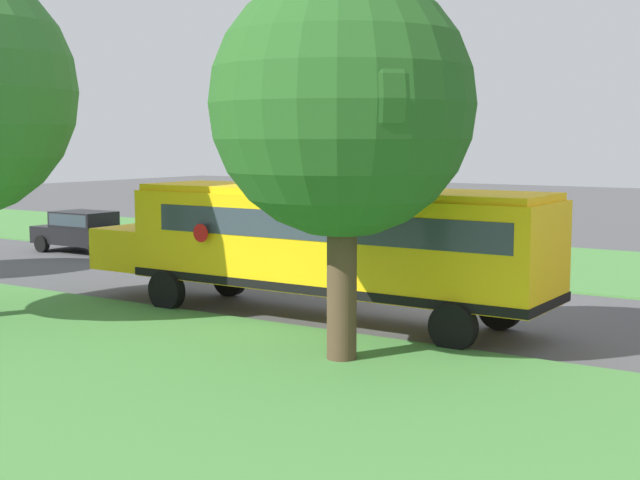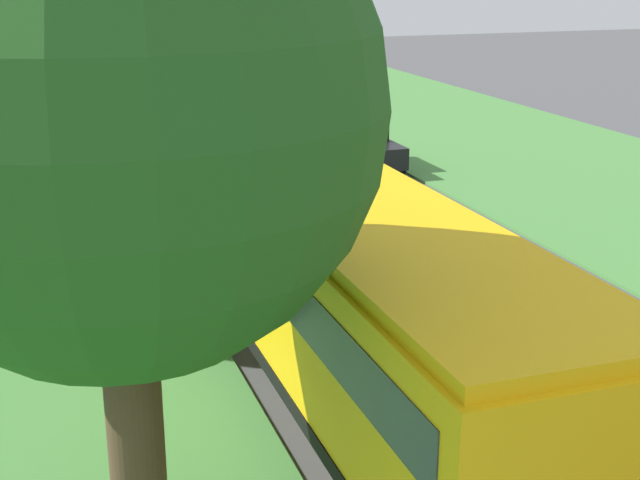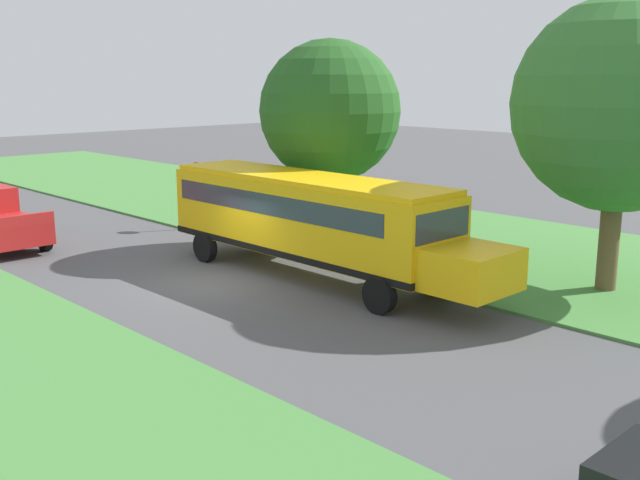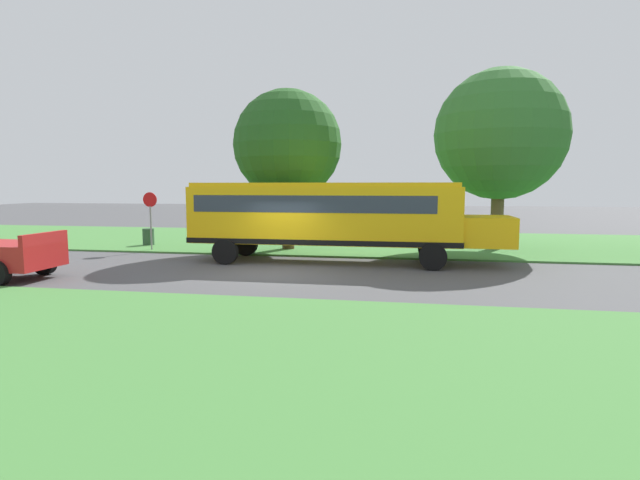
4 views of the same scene
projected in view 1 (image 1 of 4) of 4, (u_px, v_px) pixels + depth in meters
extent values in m
plane|color=#4C4C4F|center=(435.00, 308.00, 22.76)|extent=(120.00, 120.00, 0.00)
cube|color=#47843D|center=(162.00, 402.00, 14.47)|extent=(12.00, 80.00, 0.08)
cube|color=#47843D|center=(553.00, 265.00, 30.21)|extent=(10.00, 80.00, 0.07)
cube|color=yellow|center=(334.00, 241.00, 20.96)|extent=(2.50, 10.50, 2.20)
cube|color=yellow|center=(144.00, 247.00, 24.42)|extent=(2.20, 1.90, 1.10)
cube|color=yellow|center=(334.00, 191.00, 20.82)|extent=(2.35, 10.29, 0.16)
cube|color=black|center=(334.00, 282.00, 21.07)|extent=(2.54, 10.54, 0.20)
cube|color=#2D3842|center=(345.00, 222.00, 20.74)|extent=(2.53, 9.24, 0.64)
cube|color=#2D3842|center=(170.00, 212.00, 23.76)|extent=(2.25, 0.12, 0.80)
cylinder|color=red|center=(201.00, 233.00, 21.34)|extent=(0.03, 0.44, 0.44)
cylinder|color=black|center=(167.00, 291.00, 22.38)|extent=(0.30, 1.00, 1.00)
cylinder|color=black|center=(230.00, 278.00, 24.45)|extent=(0.30, 1.00, 1.00)
cylinder|color=black|center=(453.00, 327.00, 18.06)|extent=(0.30, 1.00, 1.00)
cylinder|color=black|center=(500.00, 308.00, 20.14)|extent=(0.30, 1.00, 1.00)
cube|color=black|center=(87.00, 236.00, 33.79)|extent=(1.80, 4.40, 0.64)
cube|color=black|center=(84.00, 219.00, 33.80)|extent=(1.60, 2.20, 0.60)
cube|color=#2D3842|center=(84.00, 219.00, 33.80)|extent=(1.62, 2.02, 0.45)
cylinder|color=black|center=(133.00, 244.00, 33.75)|extent=(0.22, 0.64, 0.64)
cylinder|color=black|center=(97.00, 249.00, 32.26)|extent=(0.22, 0.64, 0.64)
cylinder|color=black|center=(79.00, 239.00, 35.39)|extent=(0.22, 0.64, 0.64)
cylinder|color=black|center=(42.00, 244.00, 33.90)|extent=(0.22, 0.64, 0.64)
cylinder|color=#4C3826|center=(342.00, 284.00, 17.02)|extent=(0.57, 0.57, 3.06)
sphere|color=#23561E|center=(342.00, 104.00, 16.63)|extent=(5.02, 5.02, 5.02)
sphere|color=#23561E|center=(360.00, 102.00, 15.69)|extent=(3.06, 3.06, 3.06)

